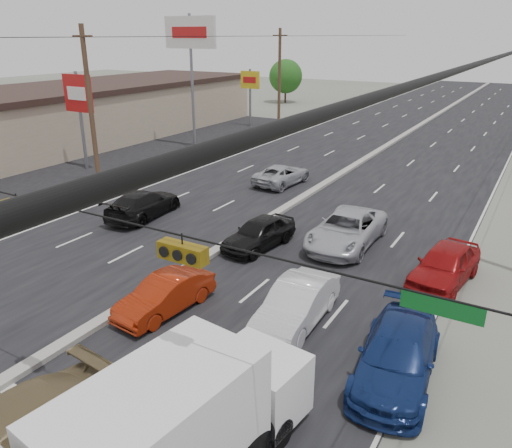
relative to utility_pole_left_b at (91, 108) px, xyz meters
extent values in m
plane|color=#606356|center=(12.50, -15.00, -5.11)|extent=(200.00, 200.00, 0.00)
cube|color=black|center=(12.50, 15.00, -5.11)|extent=(20.00, 160.00, 0.02)
cube|color=gray|center=(12.50, 15.00, -5.01)|extent=(0.50, 160.00, 0.20)
cube|color=tan|center=(-13.50, 10.00, -2.81)|extent=(12.00, 42.00, 4.60)
cube|color=black|center=(-4.50, 10.00, -5.11)|extent=(10.00, 42.00, 0.02)
cylinder|color=#422D1E|center=(0.00, 0.00, -0.11)|extent=(0.30, 0.30, 10.00)
cube|color=#422D1E|center=(0.00, 0.00, 4.19)|extent=(1.60, 0.12, 0.12)
cylinder|color=#422D1E|center=(0.00, 25.00, -0.11)|extent=(0.30, 0.30, 10.00)
cube|color=#422D1E|center=(0.00, 25.00, 4.19)|extent=(1.60, 0.12, 0.12)
cube|color=#72590C|center=(14.00, -15.00, 0.34)|extent=(1.05, 0.30, 0.35)
cube|color=#72590C|center=(19.00, -15.00, 0.34)|extent=(1.05, 0.30, 0.35)
cube|color=#0C591E|center=(23.80, -15.00, 0.54)|extent=(1.20, 0.04, 0.28)
cylinder|color=slate|center=(-4.50, 3.00, -1.61)|extent=(0.24, 0.24, 7.00)
cube|color=#B21414|center=(-4.50, 3.00, 0.39)|extent=(2.60, 0.25, 2.60)
cylinder|color=slate|center=(-2.00, 13.00, 0.39)|extent=(0.24, 0.24, 11.00)
cube|color=silver|center=(-2.00, 13.00, 4.44)|extent=(5.00, 0.25, 2.50)
cylinder|color=slate|center=(-3.50, 25.00, -2.11)|extent=(0.24, 0.24, 6.00)
cube|color=gold|center=(-3.50, 25.00, -0.21)|extent=(2.20, 0.25, 1.80)
cylinder|color=#382619|center=(-9.50, 45.00, -4.03)|extent=(0.28, 0.28, 2.16)
sphere|color=#215216|center=(-9.50, 45.00, -1.39)|extent=(4.80, 4.80, 4.80)
cube|color=silver|center=(19.11, -16.13, -3.16)|extent=(2.81, 4.77, 2.53)
cube|color=silver|center=(19.49, -13.13, -3.98)|extent=(2.37, 1.98, 1.63)
cylinder|color=black|center=(18.52, -13.23, -4.70)|extent=(0.37, 0.84, 0.81)
cylinder|color=black|center=(20.40, -13.47, -4.70)|extent=(0.37, 0.84, 0.81)
imported|color=maroon|center=(13.90, -9.93, -4.45)|extent=(1.79, 4.12, 1.32)
imported|color=black|center=(13.90, -3.20, -4.39)|extent=(2.23, 4.39, 1.43)
imported|color=silver|center=(18.33, -8.31, -4.36)|extent=(1.74, 4.59, 1.49)
imported|color=#AEB0B6|center=(17.33, -0.90, -4.32)|extent=(2.70, 5.71, 1.58)
imported|color=navy|center=(22.10, -9.44, -4.36)|extent=(2.60, 5.30, 1.48)
imported|color=maroon|center=(22.10, -2.58, -4.32)|extent=(2.45, 4.82, 1.57)
imported|color=black|center=(6.35, -2.75, -4.37)|extent=(2.55, 5.23, 1.47)
imported|color=#A2A4A9|center=(9.93, 6.73, -4.45)|extent=(2.56, 4.88, 1.31)
camera|label=1|loc=(24.68, -21.89, 4.29)|focal=35.00mm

